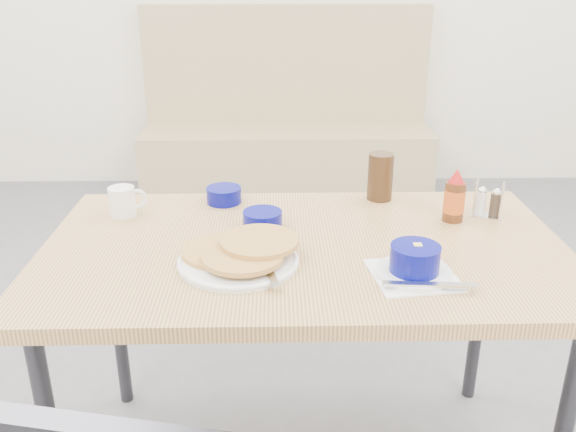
{
  "coord_description": "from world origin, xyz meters",
  "views": [
    {
      "loc": [
        -0.08,
        -1.23,
        1.45
      ],
      "look_at": [
        -0.04,
        0.3,
        0.82
      ],
      "focal_mm": 38.0,
      "sensor_mm": 36.0,
      "label": 1
    }
  ],
  "objects_px": {
    "creamer_bowl": "(224,195)",
    "butter_bowl": "(263,220)",
    "dining_table": "(305,265)",
    "syrup_bottle": "(454,198)",
    "pancake_plate": "(240,255)",
    "amber_tumbler": "(380,177)",
    "booth_bench": "(287,141)",
    "coffee_mug": "(123,201)",
    "grits_setting": "(415,263)",
    "condiment_caddy": "(488,204)"
  },
  "relations": [
    {
      "from": "pancake_plate",
      "to": "butter_bowl",
      "type": "distance_m",
      "value": 0.23
    },
    {
      "from": "booth_bench",
      "to": "creamer_bowl",
      "type": "distance_m",
      "value": 2.27
    },
    {
      "from": "coffee_mug",
      "to": "amber_tumbler",
      "type": "distance_m",
      "value": 0.79
    },
    {
      "from": "grits_setting",
      "to": "amber_tumbler",
      "type": "height_order",
      "value": "amber_tumbler"
    },
    {
      "from": "dining_table",
      "to": "coffee_mug",
      "type": "xyz_separation_m",
      "value": [
        -0.53,
        0.22,
        0.11
      ]
    },
    {
      "from": "booth_bench",
      "to": "pancake_plate",
      "type": "bearing_deg",
      "value": -93.64
    },
    {
      "from": "dining_table",
      "to": "amber_tumbler",
      "type": "xyz_separation_m",
      "value": [
        0.25,
        0.34,
        0.14
      ]
    },
    {
      "from": "pancake_plate",
      "to": "creamer_bowl",
      "type": "height_order",
      "value": "pancake_plate"
    },
    {
      "from": "butter_bowl",
      "to": "condiment_caddy",
      "type": "relative_size",
      "value": 1.05
    },
    {
      "from": "creamer_bowl",
      "to": "syrup_bottle",
      "type": "height_order",
      "value": "syrup_bottle"
    },
    {
      "from": "condiment_caddy",
      "to": "syrup_bottle",
      "type": "bearing_deg",
      "value": -142.53
    },
    {
      "from": "coffee_mug",
      "to": "creamer_bowl",
      "type": "xyz_separation_m",
      "value": [
        0.29,
        0.1,
        -0.02
      ]
    },
    {
      "from": "dining_table",
      "to": "condiment_caddy",
      "type": "bearing_deg",
      "value": 18.88
    },
    {
      "from": "amber_tumbler",
      "to": "condiment_caddy",
      "type": "distance_m",
      "value": 0.34
    },
    {
      "from": "dining_table",
      "to": "condiment_caddy",
      "type": "relative_size",
      "value": 13.2
    },
    {
      "from": "pancake_plate",
      "to": "amber_tumbler",
      "type": "xyz_separation_m",
      "value": [
        0.42,
        0.45,
        0.05
      ]
    },
    {
      "from": "butter_bowl",
      "to": "amber_tumbler",
      "type": "xyz_separation_m",
      "value": [
        0.37,
        0.23,
        0.05
      ]
    },
    {
      "from": "pancake_plate",
      "to": "syrup_bottle",
      "type": "xyz_separation_m",
      "value": [
        0.61,
        0.26,
        0.05
      ]
    },
    {
      "from": "creamer_bowl",
      "to": "amber_tumbler",
      "type": "distance_m",
      "value": 0.5
    },
    {
      "from": "dining_table",
      "to": "syrup_bottle",
      "type": "xyz_separation_m",
      "value": [
        0.44,
        0.16,
        0.13
      ]
    },
    {
      "from": "dining_table",
      "to": "coffee_mug",
      "type": "bearing_deg",
      "value": 157.53
    },
    {
      "from": "syrup_bottle",
      "to": "grits_setting",
      "type": "bearing_deg",
      "value": -118.48
    },
    {
      "from": "booth_bench",
      "to": "creamer_bowl",
      "type": "relative_size",
      "value": 17.41
    },
    {
      "from": "creamer_bowl",
      "to": "amber_tumbler",
      "type": "height_order",
      "value": "amber_tumbler"
    },
    {
      "from": "booth_bench",
      "to": "creamer_bowl",
      "type": "height_order",
      "value": "booth_bench"
    },
    {
      "from": "butter_bowl",
      "to": "amber_tumbler",
      "type": "bearing_deg",
      "value": 31.42
    },
    {
      "from": "dining_table",
      "to": "amber_tumbler",
      "type": "height_order",
      "value": "amber_tumbler"
    },
    {
      "from": "pancake_plate",
      "to": "grits_setting",
      "type": "bearing_deg",
      "value": -10.74
    },
    {
      "from": "butter_bowl",
      "to": "condiment_caddy",
      "type": "height_order",
      "value": "condiment_caddy"
    },
    {
      "from": "dining_table",
      "to": "butter_bowl",
      "type": "height_order",
      "value": "butter_bowl"
    },
    {
      "from": "condiment_caddy",
      "to": "syrup_bottle",
      "type": "xyz_separation_m",
      "value": [
        -0.11,
        -0.03,
        0.03
      ]
    },
    {
      "from": "creamer_bowl",
      "to": "butter_bowl",
      "type": "distance_m",
      "value": 0.24
    },
    {
      "from": "booth_bench",
      "to": "coffee_mug",
      "type": "bearing_deg",
      "value": -102.87
    },
    {
      "from": "amber_tumbler",
      "to": "syrup_bottle",
      "type": "height_order",
      "value": "syrup_bottle"
    },
    {
      "from": "grits_setting",
      "to": "condiment_caddy",
      "type": "distance_m",
      "value": 0.48
    },
    {
      "from": "pancake_plate",
      "to": "creamer_bowl",
      "type": "xyz_separation_m",
      "value": [
        -0.07,
        0.43,
        0.0
      ]
    },
    {
      "from": "coffee_mug",
      "to": "butter_bowl",
      "type": "relative_size",
      "value": 0.99
    },
    {
      "from": "booth_bench",
      "to": "syrup_bottle",
      "type": "xyz_separation_m",
      "value": [
        0.44,
        -2.38,
        0.48
      ]
    },
    {
      "from": "grits_setting",
      "to": "creamer_bowl",
      "type": "distance_m",
      "value": 0.71
    },
    {
      "from": "pancake_plate",
      "to": "creamer_bowl",
      "type": "relative_size",
      "value": 2.83
    },
    {
      "from": "dining_table",
      "to": "butter_bowl",
      "type": "xyz_separation_m",
      "value": [
        -0.11,
        0.11,
        0.09
      ]
    },
    {
      "from": "booth_bench",
      "to": "condiment_caddy",
      "type": "xyz_separation_m",
      "value": [
        0.55,
        -2.35,
        0.45
      ]
    },
    {
      "from": "booth_bench",
      "to": "butter_bowl",
      "type": "height_order",
      "value": "booth_bench"
    },
    {
      "from": "booth_bench",
      "to": "coffee_mug",
      "type": "height_order",
      "value": "booth_bench"
    },
    {
      "from": "butter_bowl",
      "to": "pancake_plate",
      "type": "bearing_deg",
      "value": -103.45
    },
    {
      "from": "dining_table",
      "to": "butter_bowl",
      "type": "bearing_deg",
      "value": 135.0
    },
    {
      "from": "coffee_mug",
      "to": "amber_tumbler",
      "type": "bearing_deg",
      "value": 8.8
    },
    {
      "from": "coffee_mug",
      "to": "creamer_bowl",
      "type": "bearing_deg",
      "value": 19.07
    },
    {
      "from": "syrup_bottle",
      "to": "dining_table",
      "type": "bearing_deg",
      "value": -160.31
    },
    {
      "from": "amber_tumbler",
      "to": "syrup_bottle",
      "type": "bearing_deg",
      "value": -44.54
    }
  ]
}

